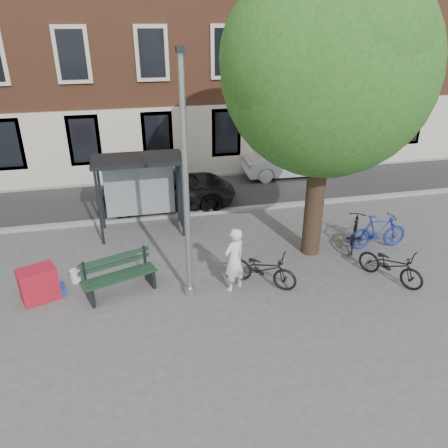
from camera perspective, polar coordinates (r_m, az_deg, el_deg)
name	(u,v)px	position (r m, az deg, el deg)	size (l,w,h in m)	color
ground	(190,295)	(11.74, -4.43, -9.17)	(90.00, 90.00, 0.00)	#4C4C4F
road	(165,197)	(17.90, -7.76, 3.56)	(40.00, 4.00, 0.01)	#28282B
curb_near	(170,216)	(16.04, -7.09, 1.10)	(40.00, 0.25, 0.12)	gray
curb_far	(160,179)	(19.74, -8.33, 5.84)	(40.00, 0.25, 0.12)	gray
building_row	(143,6)	(22.58, -10.56, 26.16)	(30.00, 8.00, 14.00)	brown
lamppost	(186,197)	(10.40, -4.95, 3.50)	(0.28, 0.35, 6.11)	#9EA0A3
tree_right	(331,61)	(12.16, 13.77, 19.95)	(5.76, 5.60, 8.20)	black
bus_shelter	(151,177)	(14.49, -9.51, 6.12)	(2.85, 1.45, 2.62)	#1E2328
painter	(234,260)	(11.46, 1.35, -4.68)	(0.66, 0.43, 1.80)	silver
bench	(119,277)	(11.90, -13.51, -6.74)	(2.01, 1.20, 0.99)	#1E2328
bike_a	(263,269)	(11.88, 5.08, -5.83)	(0.67, 1.92, 1.01)	black
bike_b	(378,231)	(14.48, 19.48, -0.91)	(0.53, 1.88, 1.13)	navy
bike_c	(391,265)	(12.87, 20.95, -4.99)	(0.66, 1.88, 0.99)	black
bike_d	(355,232)	(14.29, 16.73, -1.00)	(0.50, 1.77, 1.07)	black
car_dark	(170,188)	(16.82, -7.04, 4.64)	(2.30, 4.98, 1.39)	black
car_silver	(289,162)	(20.04, 8.44, 8.01)	(1.44, 4.12, 1.36)	#B9BCC1
red_stand	(39,284)	(12.26, -23.06, -7.25)	(0.90, 0.60, 0.90)	#A31526
blue_crate	(55,290)	(12.53, -21.24, -8.06)	(0.55, 0.40, 0.20)	#21369B
bucket_b	(75,276)	(12.80, -18.84, -6.43)	(0.28, 0.28, 0.36)	white
notice_sign	(314,214)	(13.18, 11.72, 1.35)	(0.33, 0.06, 1.90)	#9EA0A3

